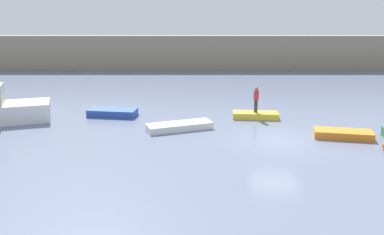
{
  "coord_description": "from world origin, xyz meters",
  "views": [
    {
      "loc": [
        -4.45,
        -21.35,
        7.18
      ],
      "look_at": [
        -4.37,
        1.63,
        0.8
      ],
      "focal_mm": 39.69,
      "sensor_mm": 36.0,
      "label": 1
    }
  ],
  "objects_px": {
    "rowboat_yellow": "(254,115)",
    "rowboat_orange": "(341,134)",
    "rowboat_blue": "(111,113)",
    "rowboat_white": "(178,126)",
    "person_red_shirt": "(255,98)"
  },
  "relations": [
    {
      "from": "rowboat_blue",
      "to": "rowboat_orange",
      "type": "distance_m",
      "value": 13.98
    },
    {
      "from": "rowboat_white",
      "to": "rowboat_blue",
      "type": "bearing_deg",
      "value": 126.16
    },
    {
      "from": "person_red_shirt",
      "to": "rowboat_yellow",
      "type": "bearing_deg",
      "value": 0.0
    },
    {
      "from": "rowboat_yellow",
      "to": "rowboat_blue",
      "type": "bearing_deg",
      "value": -178.29
    },
    {
      "from": "rowboat_yellow",
      "to": "rowboat_white",
      "type": "bearing_deg",
      "value": -147.84
    },
    {
      "from": "rowboat_white",
      "to": "rowboat_yellow",
      "type": "bearing_deg",
      "value": 7.11
    },
    {
      "from": "rowboat_blue",
      "to": "rowboat_white",
      "type": "bearing_deg",
      "value": -25.69
    },
    {
      "from": "rowboat_yellow",
      "to": "rowboat_orange",
      "type": "distance_m",
      "value": 5.71
    },
    {
      "from": "rowboat_white",
      "to": "rowboat_yellow",
      "type": "distance_m",
      "value": 5.28
    },
    {
      "from": "rowboat_white",
      "to": "rowboat_orange",
      "type": "bearing_deg",
      "value": -29.58
    },
    {
      "from": "rowboat_blue",
      "to": "rowboat_orange",
      "type": "height_order",
      "value": "rowboat_blue"
    },
    {
      "from": "rowboat_blue",
      "to": "rowboat_yellow",
      "type": "distance_m",
      "value": 9.1
    },
    {
      "from": "rowboat_yellow",
      "to": "person_red_shirt",
      "type": "height_order",
      "value": "person_red_shirt"
    },
    {
      "from": "rowboat_white",
      "to": "person_red_shirt",
      "type": "height_order",
      "value": "person_red_shirt"
    },
    {
      "from": "person_red_shirt",
      "to": "rowboat_blue",
      "type": "bearing_deg",
      "value": 176.58
    }
  ]
}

